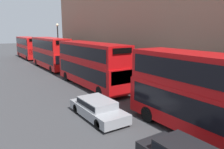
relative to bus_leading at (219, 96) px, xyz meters
The scene contains 6 objects.
bus_leading is the anchor object (origin of this frame).
bus_second_in_queue 13.24m from the bus_leading, 90.00° to the left, with size 2.59×10.61×4.37m.
bus_third_in_queue 25.71m from the bus_leading, 90.00° to the left, with size 2.59×10.43×4.44m.
bus_trailing 39.27m from the bus_leading, 90.00° to the left, with size 2.59×10.11×4.16m.
car_hatchback 7.11m from the bus_leading, 119.57° to the left, with size 1.89×4.68×1.22m.
street_lamp 27.80m from the bus_leading, 86.01° to the left, with size 0.44×0.44×6.53m.
Camera 1 is at (-8.36, 0.83, 5.61)m, focal length 35.00 mm.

